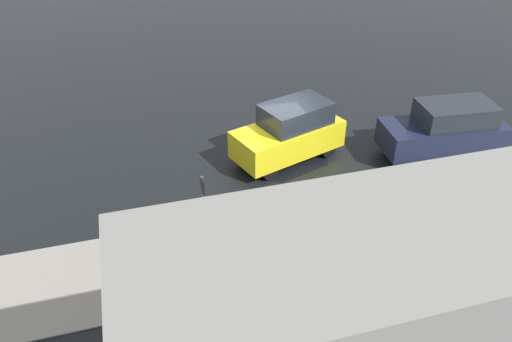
% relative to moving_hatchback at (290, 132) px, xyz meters
% --- Properties ---
extents(ground_plane, '(60.00, 60.00, 0.00)m').
position_rel_moving_hatchback_xyz_m(ground_plane, '(0.63, 0.15, -1.03)').
color(ground_plane, black).
extents(kerb_strip, '(24.00, 3.20, 0.04)m').
position_rel_moving_hatchback_xyz_m(kerb_strip, '(0.63, 4.35, -1.01)').
color(kerb_strip, gray).
rests_on(kerb_strip, ground).
extents(moving_hatchback, '(4.24, 2.84, 2.06)m').
position_rel_moving_hatchback_xyz_m(moving_hatchback, '(0.00, 0.00, 0.00)').
color(moving_hatchback, yellow).
rests_on(moving_hatchback, ground).
extents(parked_sedan, '(4.45, 2.17, 1.98)m').
position_rel_moving_hatchback_xyz_m(parked_sedan, '(-5.40, 1.27, -0.03)').
color(parked_sedan, '#191E38').
rests_on(parked_sedan, ground).
extents(fire_hydrant, '(0.42, 0.31, 0.80)m').
position_rel_moving_hatchback_xyz_m(fire_hydrant, '(4.40, 3.32, -0.63)').
color(fire_hydrant, red).
rests_on(fire_hydrant, ground).
extents(pedestrian, '(0.29, 0.57, 1.22)m').
position_rel_moving_hatchback_xyz_m(pedestrian, '(5.42, 3.45, -0.34)').
color(pedestrian, '#1E8C4C').
rests_on(pedestrian, ground).
extents(metal_railing, '(7.87, 0.04, 1.05)m').
position_rel_moving_hatchback_xyz_m(metal_railing, '(-0.39, 5.77, -0.30)').
color(metal_railing, '#B7BABF').
rests_on(metal_railing, ground).
extents(sign_post, '(0.07, 0.44, 2.40)m').
position_rel_moving_hatchback_xyz_m(sign_post, '(3.79, 3.92, 0.55)').
color(sign_post, '#4C4C51').
rests_on(sign_post, ground).
extents(puddle_patch, '(3.18, 3.18, 0.01)m').
position_rel_moving_hatchback_xyz_m(puddle_patch, '(0.20, 0.01, -1.02)').
color(puddle_patch, black).
rests_on(puddle_patch, ground).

